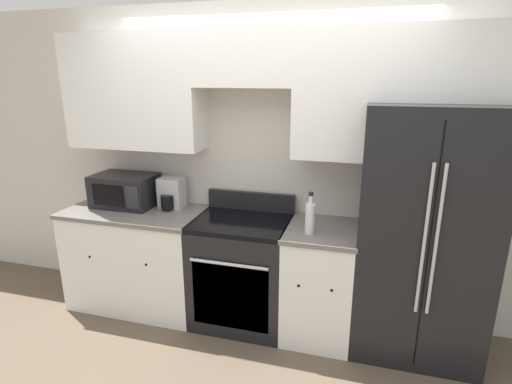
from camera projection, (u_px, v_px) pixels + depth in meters
ground_plane at (245, 343)px, 3.16m from camera, size 12.00×12.00×0.00m
wall_back at (266, 135)px, 3.25m from camera, size 8.00×0.39×2.60m
lower_cabinets_left at (139, 257)px, 3.60m from camera, size 1.21×0.64×0.91m
lower_cabinets_right at (320, 281)px, 3.18m from camera, size 0.55×0.64×0.91m
oven_range at (242, 271)px, 3.35m from camera, size 0.77×0.65×1.07m
refrigerator at (422, 234)px, 2.89m from camera, size 0.90×0.72×1.86m
microwave at (125, 190)px, 3.56m from camera, size 0.54×0.37×0.28m
bottle at (310, 217)px, 2.93m from camera, size 0.07×0.07×0.32m
coffee_maker at (171, 194)px, 3.51m from camera, size 0.21×0.23×0.26m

